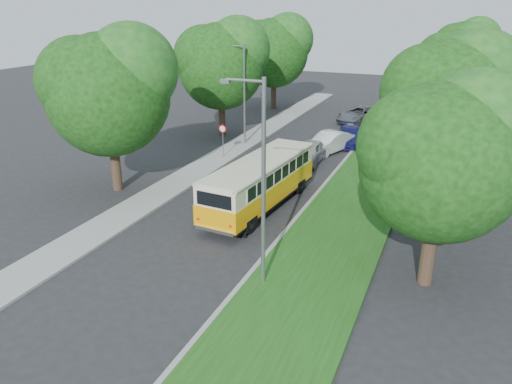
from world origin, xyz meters
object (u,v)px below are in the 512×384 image
at_px(vintage_bus, 260,184).
at_px(car_silver, 309,152).
at_px(lamppost_far, 243,91).
at_px(car_grey, 359,114).
at_px(lamppost_near, 261,179).
at_px(car_white, 329,143).
at_px(car_blue, 351,136).

height_order(vintage_bus, car_silver, vintage_bus).
relative_size(lamppost_far, car_grey, 1.45).
distance_m(vintage_bus, car_grey, 22.42).
height_order(lamppost_near, car_grey, lamppost_near).
height_order(car_white, car_blue, car_white).
bearing_deg(vintage_bus, car_grey, 93.43).
height_order(vintage_bus, car_grey, vintage_bus).
distance_m(car_silver, car_white, 3.00).
bearing_deg(car_grey, car_silver, -71.70).
xyz_separation_m(car_silver, car_blue, (1.63, 5.72, -0.07)).
bearing_deg(car_silver, car_blue, 73.59).
distance_m(car_white, car_blue, 2.96).
xyz_separation_m(lamppost_near, car_white, (-2.23, 18.82, -3.62)).
bearing_deg(lamppost_near, vintage_bus, 112.29).
height_order(lamppost_near, car_silver, lamppost_near).
distance_m(lamppost_near, car_blue, 21.94).
distance_m(lamppost_near, car_silver, 16.53).
distance_m(lamppost_near, vintage_bus, 8.23).
bearing_deg(car_silver, lamppost_near, -80.42).
xyz_separation_m(car_blue, car_grey, (-0.98, 7.90, 0.05)).
height_order(car_silver, car_blue, car_silver).
relative_size(vintage_bus, car_silver, 2.11).
bearing_deg(lamppost_near, lamppost_far, 115.71).
bearing_deg(lamppost_far, car_white, 2.73).
distance_m(vintage_bus, car_blue, 14.62).
bearing_deg(car_grey, lamppost_far, -100.43).
height_order(lamppost_far, car_blue, lamppost_far).
bearing_deg(car_white, car_silver, -80.84).
bearing_deg(vintage_bus, lamppost_near, -62.45).
xyz_separation_m(lamppost_far, car_white, (6.67, 0.32, -3.37)).
height_order(car_silver, car_grey, car_silver).
bearing_deg(car_grey, car_blue, -61.91).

